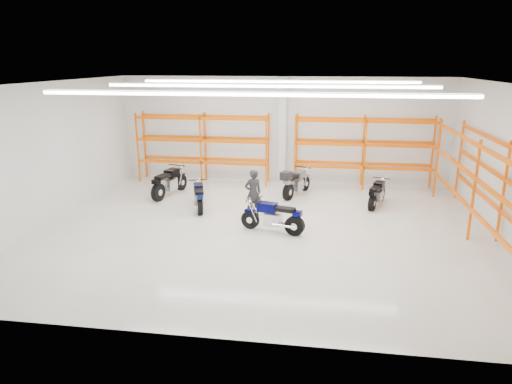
# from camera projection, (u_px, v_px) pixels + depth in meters

# --- Properties ---
(ground) EXTENTS (14.00, 14.00, 0.00)m
(ground) POSITION_uv_depth(u_px,v_px,m) (265.00, 229.00, 14.42)
(ground) COLOR beige
(ground) RESTS_ON ground
(room_shell) EXTENTS (14.02, 12.02, 4.51)m
(room_shell) POSITION_uv_depth(u_px,v_px,m) (266.00, 125.00, 13.53)
(room_shell) COLOR white
(room_shell) RESTS_ON ground
(motorcycle_main) EXTENTS (2.05, 0.88, 1.03)m
(motorcycle_main) POSITION_uv_depth(u_px,v_px,m) (275.00, 218.00, 14.01)
(motorcycle_main) COLOR black
(motorcycle_main) RESTS_ON ground
(motorcycle_back_a) EXTENTS (0.96, 2.26, 1.13)m
(motorcycle_back_a) POSITION_uv_depth(u_px,v_px,m) (168.00, 183.00, 17.79)
(motorcycle_back_a) COLOR black
(motorcycle_back_a) RESTS_ON ground
(motorcycle_back_b) EXTENTS (0.85, 1.91, 0.97)m
(motorcycle_back_b) POSITION_uv_depth(u_px,v_px,m) (199.00, 197.00, 16.21)
(motorcycle_back_b) COLOR black
(motorcycle_back_b) RESTS_ON ground
(motorcycle_back_c) EXTENTS (1.14, 2.15, 1.15)m
(motorcycle_back_c) POSITION_uv_depth(u_px,v_px,m) (295.00, 183.00, 17.74)
(motorcycle_back_c) COLOR black
(motorcycle_back_c) RESTS_ON ground
(motorcycle_back_d) EXTENTS (0.91, 1.88, 0.96)m
(motorcycle_back_d) POSITION_uv_depth(u_px,v_px,m) (377.00, 194.00, 16.56)
(motorcycle_back_d) COLOR black
(motorcycle_back_d) RESTS_ON ground
(standing_man) EXTENTS (0.71, 0.64, 1.64)m
(standing_man) POSITION_uv_depth(u_px,v_px,m) (253.00, 193.00, 15.41)
(standing_man) COLOR black
(standing_man) RESTS_ON ground
(structural_column) EXTENTS (0.32, 0.32, 4.50)m
(structural_column) POSITION_uv_depth(u_px,v_px,m) (282.00, 131.00, 19.33)
(structural_column) COLOR white
(structural_column) RESTS_ON ground
(pallet_racking_back_left) EXTENTS (5.67, 0.87, 3.00)m
(pallet_racking_back_left) POSITION_uv_depth(u_px,v_px,m) (203.00, 141.00, 19.61)
(pallet_racking_back_left) COLOR orange
(pallet_racking_back_left) RESTS_ON ground
(pallet_racking_back_right) EXTENTS (5.67, 0.87, 3.00)m
(pallet_racking_back_right) POSITION_uv_depth(u_px,v_px,m) (364.00, 145.00, 18.66)
(pallet_racking_back_right) COLOR orange
(pallet_racking_back_right) RESTS_ON ground
(pallet_racking_side) EXTENTS (0.87, 9.07, 3.00)m
(pallet_racking_side) POSITION_uv_depth(u_px,v_px,m) (490.00, 181.00, 13.02)
(pallet_racking_side) COLOR orange
(pallet_racking_side) RESTS_ON ground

